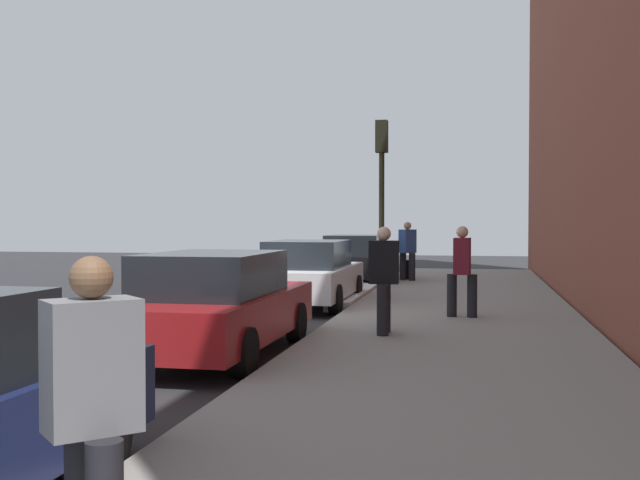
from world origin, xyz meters
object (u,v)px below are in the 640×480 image
at_px(parked_car_red, 216,304).
at_px(traffic_light_pole, 382,179).
at_px(rolling_suitcase, 406,269).
at_px(parked_car_white, 310,274).
at_px(parked_car_black, 355,259).
at_px(pedestrian_blue_coat, 407,249).
at_px(pedestrian_grey_coat, 92,411).
at_px(pedestrian_burgundy_coat, 462,269).
at_px(pedestrian_black_coat, 384,277).

xyz_separation_m(parked_car_red, traffic_light_pole, (6.22, -1.66, 2.12)).
bearing_deg(rolling_suitcase, parked_car_white, 166.93).
relative_size(parked_car_red, parked_car_black, 1.13).
xyz_separation_m(pedestrian_blue_coat, rolling_suitcase, (0.51, 0.10, -0.65)).
xyz_separation_m(pedestrian_grey_coat, pedestrian_burgundy_coat, (11.20, -1.62, 0.03)).
distance_m(parked_car_white, rolling_suitcase, 6.99).
bearing_deg(parked_car_red, pedestrian_black_coat, -52.95).
relative_size(pedestrian_grey_coat, pedestrian_black_coat, 0.96).
bearing_deg(pedestrian_grey_coat, parked_car_black, 5.09).
bearing_deg(parked_car_red, pedestrian_blue_coat, -7.39).
bearing_deg(pedestrian_blue_coat, traffic_light_pole, 179.97).
height_order(pedestrian_grey_coat, pedestrian_black_coat, pedestrian_black_coat).
bearing_deg(parked_car_red, rolling_suitcase, -6.70).
bearing_deg(rolling_suitcase, pedestrian_blue_coat, -169.24).
xyz_separation_m(pedestrian_blue_coat, pedestrian_burgundy_coat, (-8.66, -1.77, -0.03)).
xyz_separation_m(parked_car_white, parked_car_black, (6.58, -0.03, -0.00)).
distance_m(parked_car_red, rolling_suitcase, 13.38).
relative_size(pedestrian_blue_coat, pedestrian_burgundy_coat, 1.03).
bearing_deg(traffic_light_pole, pedestrian_grey_coat, -179.34).
xyz_separation_m(parked_car_red, pedestrian_burgundy_coat, (4.12, -3.43, 0.30)).
height_order(pedestrian_blue_coat, traffic_light_pole, traffic_light_pole).
height_order(parked_car_white, pedestrian_grey_coat, pedestrian_grey_coat).
bearing_deg(pedestrian_blue_coat, parked_car_black, 80.07).
distance_m(parked_car_white, pedestrian_black_coat, 5.31).
relative_size(parked_car_black, pedestrian_burgundy_coat, 2.43).
relative_size(parked_car_white, pedestrian_grey_coat, 2.71).
bearing_deg(traffic_light_pole, rolling_suitcase, 0.76).
distance_m(pedestrian_grey_coat, pedestrian_black_coat, 8.78).
bearing_deg(parked_car_black, rolling_suitcase, -81.93).
bearing_deg(traffic_light_pole, pedestrian_blue_coat, -0.03).
bearing_deg(pedestrian_burgundy_coat, pedestrian_grey_coat, 171.77).
bearing_deg(pedestrian_black_coat, pedestrian_grey_coat, 177.22).
bearing_deg(pedestrian_black_coat, parked_car_black, 11.05).
bearing_deg(pedestrian_blue_coat, pedestrian_grey_coat, -179.57).
height_order(parked_car_black, pedestrian_black_coat, pedestrian_black_coat).
distance_m(parked_car_red, pedestrian_blue_coat, 12.89).
distance_m(pedestrian_black_coat, pedestrian_blue_coat, 11.11).
xyz_separation_m(pedestrian_black_coat, pedestrian_blue_coat, (11.09, 0.58, 0.03)).
distance_m(pedestrian_black_coat, traffic_light_pole, 4.91).
height_order(parked_car_white, traffic_light_pole, traffic_light_pole).
relative_size(pedestrian_burgundy_coat, rolling_suitcase, 1.81).
distance_m(traffic_light_pole, rolling_suitcase, 7.48).
height_order(parked_car_red, rolling_suitcase, parked_car_red).
relative_size(parked_car_black, pedestrian_grey_coat, 2.52).
bearing_deg(traffic_light_pole, parked_car_white, 80.90).
height_order(pedestrian_grey_coat, rolling_suitcase, pedestrian_grey_coat).
height_order(pedestrian_black_coat, rolling_suitcase, pedestrian_black_coat).
xyz_separation_m(parked_car_red, parked_car_white, (6.49, 0.02, -0.00)).
height_order(parked_car_red, pedestrian_black_coat, pedestrian_black_coat).
bearing_deg(pedestrian_grey_coat, pedestrian_black_coat, -2.78).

